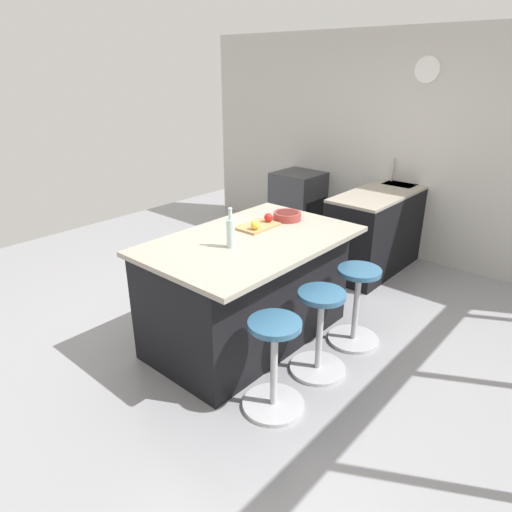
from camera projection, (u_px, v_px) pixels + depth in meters
ground_plane at (260, 329)px, 4.18m from camera, size 7.75×7.75×0.00m
interior_partition_left at (402, 147)px, 5.48m from camera, size 0.15×5.96×2.64m
sink_cabinet at (389, 224)px, 5.50m from camera, size 2.02×0.60×1.20m
oven_range at (298, 204)px, 6.33m from camera, size 0.60×0.61×0.89m
kitchen_island at (247, 288)px, 3.89m from camera, size 1.76×1.14×0.94m
stool_by_window at (356, 308)px, 3.88m from camera, size 0.44×0.44×0.69m
stool_middle at (319, 335)px, 3.49m from camera, size 0.44×0.44×0.69m
stool_near_camera at (274, 368)px, 3.11m from camera, size 0.44×0.44×0.69m
cutting_board at (257, 226)px, 3.93m from camera, size 0.36×0.24×0.02m
apple_red at (269, 218)px, 3.99m from camera, size 0.08×0.08×0.08m
apple_yellow at (255, 225)px, 3.80m from camera, size 0.08×0.08×0.08m
water_bottle at (231, 232)px, 3.45m from camera, size 0.06×0.06×0.31m
fruit_bowl at (287, 215)px, 4.11m from camera, size 0.25×0.25×0.07m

